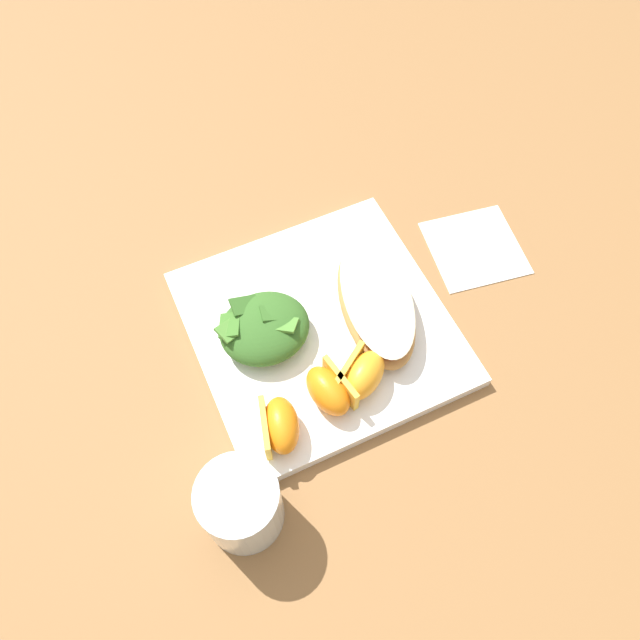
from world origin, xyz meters
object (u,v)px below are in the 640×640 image
Objects in this scene: green_salad_pile at (264,328)px; orange_wedge_middle at (329,390)px; orange_wedge_rear at (363,374)px; cheesy_pizza_bread at (376,301)px; paper_napkin at (475,248)px; white_plate at (320,328)px; orange_wedge_front at (279,426)px; drinking_clear_cup at (241,505)px.

green_salad_pile is 0.10m from orange_wedge_middle.
cheesy_pizza_bread is at bearing 53.84° from orange_wedge_rear.
orange_wedge_rear is 0.24m from paper_napkin.
orange_wedge_rear reaches higher than white_plate.
orange_wedge_rear reaches higher than paper_napkin.
green_salad_pile is 0.11m from orange_wedge_front.
green_salad_pile is 1.47× the size of orange_wedge_rear.
drinking_clear_cup is (-0.22, -0.15, 0.01)m from cheesy_pizza_bread.
orange_wedge_middle is at bearing -178.12° from orange_wedge_rear.
drinking_clear_cup is (-0.16, -0.07, 0.01)m from orange_wedge_rear.
cheesy_pizza_bread is 0.12m from orange_wedge_middle.
paper_napkin is at bearing 26.95° from orange_wedge_rear.
orange_wedge_middle is at bearing -140.95° from cheesy_pizza_bread.
drinking_clear_cup is at bearing -134.33° from white_plate.
cheesy_pizza_bread is at bearing 39.05° from orange_wedge_middle.
green_salad_pile is 0.19m from drinking_clear_cup.
cheesy_pizza_bread is 2.80× the size of orange_wedge_middle.
white_plate is at bearing 71.39° from orange_wedge_middle.
cheesy_pizza_bread is 0.09m from orange_wedge_rear.
white_plate is 0.07m from green_salad_pile.
paper_napkin is at bearing 6.48° from white_plate.
green_salad_pile is (-0.13, 0.02, 0.00)m from cheesy_pizza_bread.
cheesy_pizza_bread reaches higher than white_plate.
green_salad_pile is 1.52× the size of orange_wedge_front.
cheesy_pizza_bread is 2.12× the size of drinking_clear_cup.
orange_wedge_front is 1.03× the size of orange_wedge_middle.
orange_wedge_middle is 0.94× the size of orange_wedge_rear.
green_salad_pile is 1.56× the size of orange_wedge_middle.
white_plate is 2.73× the size of green_salad_pile.
orange_wedge_middle is 0.15m from drinking_clear_cup.
orange_wedge_front is at bearing -104.58° from green_salad_pile.
cheesy_pizza_bread is 1.67× the size of paper_napkin.
cheesy_pizza_bread is at bearing 34.20° from drinking_clear_cup.
white_plate is 4.27× the size of orange_wedge_middle.
orange_wedge_front is 0.10m from orange_wedge_rear.
orange_wedge_middle is at bearing -156.50° from paper_napkin.
orange_wedge_rear is (0.01, -0.08, 0.03)m from white_plate.
orange_wedge_front is 0.09m from drinking_clear_cup.
orange_wedge_middle is at bearing -108.61° from white_plate.
orange_wedge_middle is at bearing -70.75° from green_salad_pile.
green_salad_pile is at bearing 75.42° from orange_wedge_front.
green_salad_pile reaches higher than paper_napkin.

